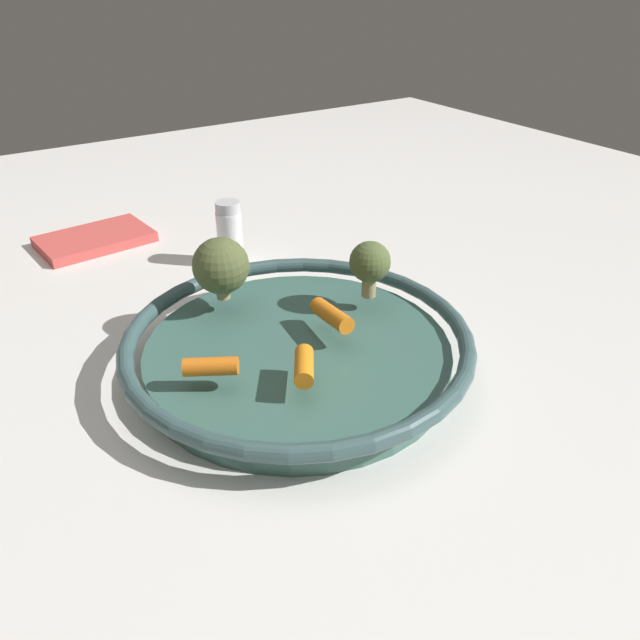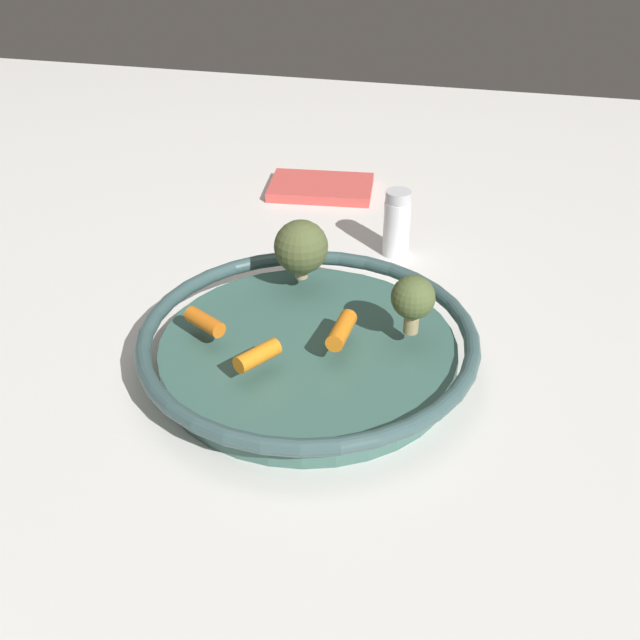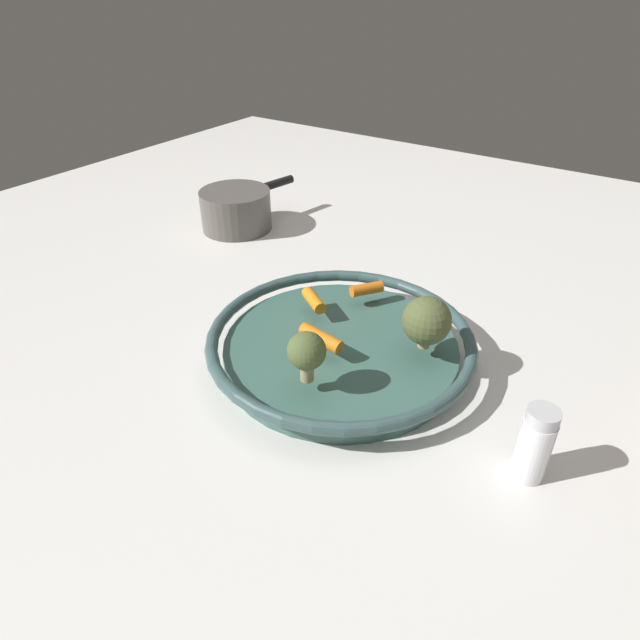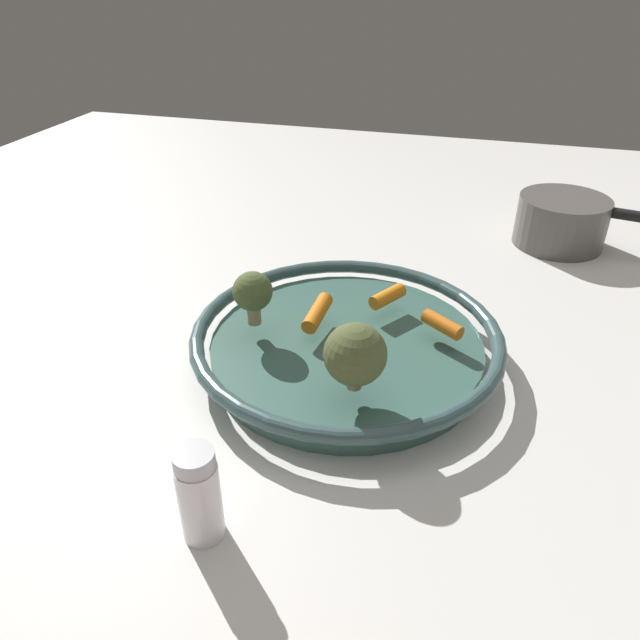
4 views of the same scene
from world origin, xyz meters
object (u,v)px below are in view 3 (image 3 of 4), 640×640
at_px(broccoli_floret_small, 307,352).
at_px(broccoli_floret_mid, 427,321).
at_px(baby_carrot_right, 367,289).
at_px(baby_carrot_near_rim, 314,300).
at_px(serving_bowl, 341,345).
at_px(saucepan, 237,209).
at_px(baby_carrot_center, 321,338).
at_px(salt_shaker, 535,444).

relative_size(broccoli_floret_small, broccoli_floret_mid, 0.92).
bearing_deg(baby_carrot_right, broccoli_floret_small, -168.76).
relative_size(baby_carrot_near_rim, baby_carrot_right, 0.99).
distance_m(serving_bowl, broccoli_floret_small, 0.12).
relative_size(broccoli_floret_small, saucepan, 0.29).
relative_size(baby_carrot_center, broccoli_floret_small, 0.93).
bearing_deg(serving_bowl, baby_carrot_right, 11.85).
bearing_deg(baby_carrot_near_rim, baby_carrot_center, -139.55).
bearing_deg(baby_carrot_center, salt_shaker, -93.84).
distance_m(baby_carrot_right, salt_shaker, 0.31).
relative_size(baby_carrot_center, baby_carrot_right, 1.21).
relative_size(serving_bowl, salt_shaker, 3.96).
distance_m(baby_carrot_near_rim, broccoli_floret_mid, 0.16).
xyz_separation_m(baby_carrot_center, salt_shaker, (-0.02, -0.26, -0.01)).
distance_m(serving_bowl, baby_carrot_near_rim, 0.08).
xyz_separation_m(broccoli_floret_small, saucepan, (0.34, 0.41, -0.04)).
distance_m(baby_carrot_center, saucepan, 0.47).
height_order(baby_carrot_right, broccoli_floret_small, broccoli_floret_small).
bearing_deg(broccoli_floret_mid, baby_carrot_right, 60.15).
relative_size(serving_bowl, baby_carrot_center, 6.01).
height_order(baby_carrot_right, salt_shaker, salt_shaker).
xyz_separation_m(baby_carrot_right, broccoli_floret_mid, (-0.07, -0.12, 0.03)).
relative_size(baby_carrot_near_rim, saucepan, 0.22).
xyz_separation_m(baby_carrot_center, broccoli_floret_small, (-0.06, -0.02, 0.03)).
height_order(broccoli_floret_small, saucepan, broccoli_floret_small).
xyz_separation_m(broccoli_floret_small, broccoli_floret_mid, (0.13, -0.08, -0.00)).
bearing_deg(serving_bowl, baby_carrot_center, 169.52).
relative_size(broccoli_floret_mid, saucepan, 0.32).
distance_m(serving_bowl, broccoli_floret_mid, 0.12).
height_order(baby_carrot_near_rim, broccoli_floret_mid, broccoli_floret_mid).
height_order(baby_carrot_near_rim, saucepan, saucepan).
bearing_deg(saucepan, salt_shaker, -114.61).
relative_size(baby_carrot_center, baby_carrot_near_rim, 1.22).
height_order(broccoli_floret_mid, salt_shaker, broccoli_floret_mid).
xyz_separation_m(broccoli_floret_mid, saucepan, (0.21, 0.49, -0.04)).
bearing_deg(salt_shaker, broccoli_floret_mid, 62.03).
bearing_deg(broccoli_floret_mid, broccoli_floret_small, 148.38).
distance_m(broccoli_floret_small, salt_shaker, 0.24).
bearing_deg(saucepan, broccoli_floret_small, -129.89).
bearing_deg(saucepan, baby_carrot_center, -125.90).
xyz_separation_m(serving_bowl, baby_carrot_near_rim, (0.03, 0.06, 0.03)).
xyz_separation_m(serving_bowl, broccoli_floret_mid, (0.03, -0.10, 0.06)).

